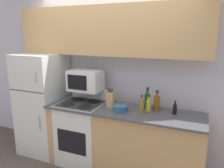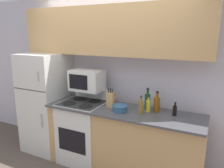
{
  "view_description": "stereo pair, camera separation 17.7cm",
  "coord_description": "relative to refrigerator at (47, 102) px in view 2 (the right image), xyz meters",
  "views": [
    {
      "loc": [
        1.31,
        -2.4,
        1.96
      ],
      "look_at": [
        0.19,
        0.27,
        1.29
      ],
      "focal_mm": 35.0,
      "sensor_mm": 36.0,
      "label": 1
    },
    {
      "loc": [
        1.47,
        -2.32,
        1.96
      ],
      "look_at": [
        0.19,
        0.27,
        1.29
      ],
      "focal_mm": 35.0,
      "sensor_mm": 36.0,
      "label": 2
    }
  ],
  "objects": [
    {
      "name": "upper_cabinets",
      "position": [
        1.09,
        0.2,
        1.17
      ],
      "size": [
        2.86,
        0.33,
        0.7
      ],
      "color": "tan",
      "rests_on": "refrigerator"
    },
    {
      "name": "wall_back",
      "position": [
        1.09,
        0.39,
        0.45
      ],
      "size": [
        8.0,
        0.05,
        2.55
      ],
      "color": "silver",
      "rests_on": "ground_plane"
    },
    {
      "name": "bottle_vinegar",
      "position": [
        1.7,
        -0.09,
        0.21
      ],
      "size": [
        0.06,
        0.06,
        0.24
      ],
      "color": "olive",
      "rests_on": "lower_cabinets"
    },
    {
      "name": "bottle_soy_sauce",
      "position": [
        2.11,
        0.03,
        0.19
      ],
      "size": [
        0.05,
        0.05,
        0.18
      ],
      "color": "black",
      "rests_on": "lower_cabinets"
    },
    {
      "name": "refrigerator",
      "position": [
        0.0,
        0.0,
        0.0
      ],
      "size": [
        0.67,
        0.73,
        1.65
      ],
      "color": "silver",
      "rests_on": "ground_plane"
    },
    {
      "name": "stove",
      "position": [
        0.77,
        -0.07,
        -0.33
      ],
      "size": [
        0.64,
        0.62,
        1.11
      ],
      "color": "silver",
      "rests_on": "ground_plane"
    },
    {
      "name": "knife_block",
      "position": [
        1.23,
        -0.03,
        0.22
      ],
      "size": [
        0.1,
        0.09,
        0.27
      ],
      "color": "tan",
      "rests_on": "lower_cabinets"
    },
    {
      "name": "microwave",
      "position": [
        0.79,
        0.06,
        0.44
      ],
      "size": [
        0.49,
        0.33,
        0.31
      ],
      "color": "silver",
      "rests_on": "stove"
    },
    {
      "name": "bowl",
      "position": [
        1.42,
        -0.14,
        0.16
      ],
      "size": [
        0.21,
        0.21,
        0.09
      ],
      "color": "#335B84",
      "rests_on": "lower_cabinets"
    },
    {
      "name": "bottle_whiskey",
      "position": [
        1.87,
        0.07,
        0.23
      ],
      "size": [
        0.08,
        0.08,
        0.28
      ],
      "color": "brown",
      "rests_on": "lower_cabinets"
    },
    {
      "name": "lower_cabinets",
      "position": [
        1.43,
        -0.06,
        -0.35
      ],
      "size": [
        2.19,
        0.63,
        0.94
      ],
      "color": "tan",
      "rests_on": "ground_plane"
    },
    {
      "name": "bottle_wine_green",
      "position": [
        1.73,
        0.1,
        0.23
      ],
      "size": [
        0.08,
        0.08,
        0.3
      ],
      "color": "#194C23",
      "rests_on": "lower_cabinets"
    },
    {
      "name": "bottle_cooking_spray",
      "position": [
        1.77,
        0.01,
        0.2
      ],
      "size": [
        0.06,
        0.06,
        0.22
      ],
      "color": "gold",
      "rests_on": "lower_cabinets"
    }
  ]
}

